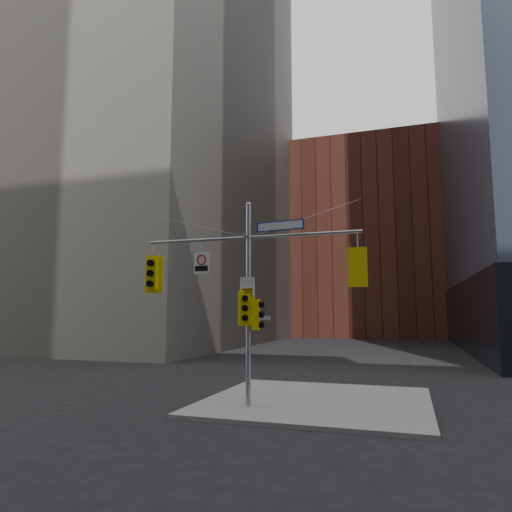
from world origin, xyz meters
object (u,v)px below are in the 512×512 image
Objects in this scene: signal_assembly at (248,282)px; regulatory_sign_arm at (201,262)px; traffic_light_east_arm at (358,267)px; street_sign_blade at (280,226)px; traffic_light_pole_side at (257,315)px; traffic_light_pole_front at (246,308)px; traffic_light_west_arm at (152,274)px.

signal_assembly is 9.99× the size of regulatory_sign_arm.
street_sign_blade is (-2.66, 0.00, 1.55)m from traffic_light_east_arm.
street_sign_blade reaches higher than traffic_light_pole_side.
signal_assembly is 1.97m from regulatory_sign_arm.
regulatory_sign_arm is (-1.82, 0.25, 1.70)m from traffic_light_pole_front.
signal_assembly is 2.26m from street_sign_blade.
traffic_light_west_arm is at bearing -175.35° from regulatory_sign_arm.
traffic_light_pole_side is 2.88m from regulatory_sign_arm.
traffic_light_pole_front is at bearing -159.74° from street_sign_blade.
traffic_light_pole_side is (4.22, -0.00, -1.54)m from traffic_light_west_arm.
traffic_light_pole_front is at bearing -15.36° from traffic_light_west_arm.
traffic_light_west_arm is 2.11m from regulatory_sign_arm.
signal_assembly is 5.52× the size of traffic_light_west_arm.
traffic_light_east_arm is 1.22× the size of traffic_light_pole_side.
traffic_light_east_arm is 0.73× the size of street_sign_blade.
street_sign_blade reaches higher than traffic_light_west_arm.
traffic_light_west_arm is 4.12m from traffic_light_pole_front.
street_sign_blade is (0.84, -0.01, 3.09)m from traffic_light_pole_side.
regulatory_sign_arm reaches higher than traffic_light_east_arm.
signal_assembly is 6.51× the size of traffic_light_pole_front.
signal_assembly reaches higher than traffic_light_east_arm.
traffic_light_east_arm reaches higher than traffic_light_pole_side.
traffic_light_pole_front is (-3.83, -0.27, -1.32)m from traffic_light_east_arm.
regulatory_sign_arm is (2.07, -0.03, 0.38)m from traffic_light_west_arm.
street_sign_blade is 2.23× the size of regulatory_sign_arm.
traffic_light_pole_front is at bearing -2.12° from regulatory_sign_arm.
street_sign_blade is at bearing -97.10° from traffic_light_pole_side.
signal_assembly is at bearing 0.51° from traffic_light_east_arm.
traffic_light_pole_front is 1.54× the size of regulatory_sign_arm.
signal_assembly is at bearing 6.23° from regulatory_sign_arm.
traffic_light_east_arm is 1.62× the size of regulatory_sign_arm.
traffic_light_pole_side is 0.60× the size of street_sign_blade.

